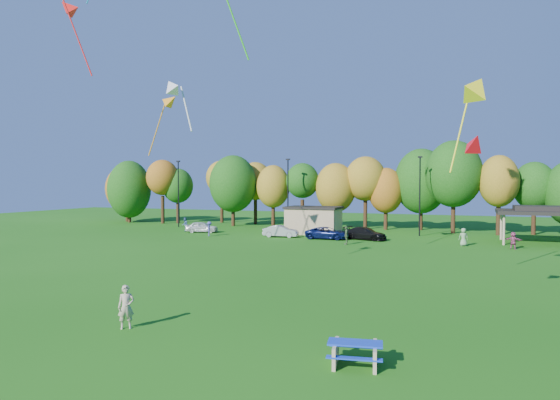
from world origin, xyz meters
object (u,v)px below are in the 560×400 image
at_px(picnic_table, 355,352).
at_px(car_b, 281,231).
at_px(car_c, 327,233).
at_px(car_a, 202,227).
at_px(car_d, 365,234).
at_px(kite_flyer, 126,307).

bearing_deg(picnic_table, car_b, 104.76).
height_order(car_b, car_c, car_c).
xyz_separation_m(car_a, car_d, (20.23, -0.57, 0.01)).
bearing_deg(car_a, car_c, -110.26).
bearing_deg(car_b, car_d, -92.94).
xyz_separation_m(kite_flyer, car_c, (-1.19, 34.89, -0.26)).
relative_size(picnic_table, kite_flyer, 1.12).
distance_m(picnic_table, car_d, 37.05).
bearing_deg(picnic_table, car_c, 97.22).
relative_size(picnic_table, car_b, 0.52).
distance_m(kite_flyer, car_a, 40.26).
relative_size(picnic_table, car_a, 0.52).
xyz_separation_m(kite_flyer, car_a, (-17.44, 36.29, -0.25)).
height_order(car_c, car_d, car_d).
height_order(picnic_table, car_d, car_d).
distance_m(picnic_table, car_b, 39.19).
xyz_separation_m(car_a, car_b, (10.85, -1.36, -0.02)).
height_order(kite_flyer, car_c, kite_flyer).
bearing_deg(kite_flyer, picnic_table, -41.63).
distance_m(car_a, car_b, 10.94).
distance_m(picnic_table, kite_flyer, 9.85).
relative_size(car_b, car_c, 0.84).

